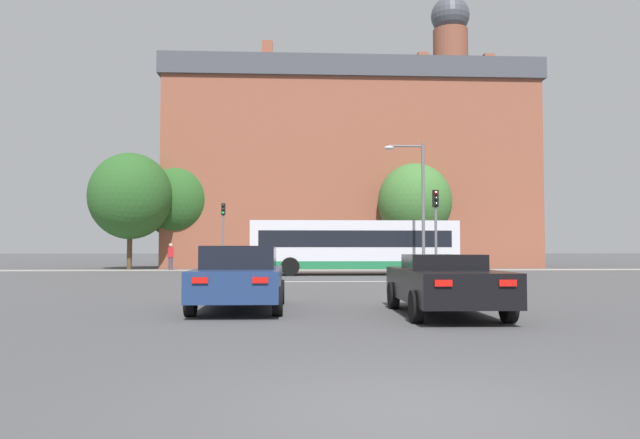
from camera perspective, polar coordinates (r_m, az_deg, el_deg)
ground_plane at (r=5.82m, az=8.66°, el=-17.02°), size 400.00×400.00×0.00m
stop_line_strip at (r=27.75m, az=-0.69°, el=-5.69°), size 8.62×0.30×0.01m
far_pavement at (r=42.95m, az=-1.52°, el=-4.64°), size 69.58×2.50×0.01m
brick_civic_building at (r=53.28m, az=2.60°, el=4.68°), size 29.59×12.92×23.36m
car_saloon_left at (r=15.00m, az=-7.33°, el=-5.25°), size 2.10×4.80×1.51m
car_roadster_right at (r=14.00m, az=11.32°, el=-5.73°), size 2.11×4.85×1.32m
bus_crossing_lead at (r=34.95m, az=3.07°, el=-2.44°), size 11.44×2.67×3.00m
traffic_light_far_left at (r=42.41m, az=-8.85°, el=-0.55°), size 0.26×0.31×4.53m
traffic_light_near_right at (r=29.37m, az=10.54°, el=0.01°), size 0.26×0.31×4.19m
street_lamp_junction at (r=32.11m, az=8.78°, el=2.25°), size 2.08×0.36×6.85m
pedestrian_waiting at (r=42.99m, az=6.94°, el=-3.34°), size 0.42×0.25×1.65m
pedestrian_walking_east at (r=42.75m, az=-9.45°, el=-3.37°), size 0.45×0.32×1.60m
pedestrian_walking_west at (r=44.38m, az=-13.50°, el=-3.10°), size 0.45×0.34×1.84m
tree_by_building at (r=48.78m, az=-12.85°, el=1.67°), size 5.44×5.44×7.98m
tree_kerbside at (r=46.41m, az=8.66°, el=1.60°), size 5.43×5.43×7.77m
tree_distant at (r=46.58m, az=-16.95°, el=2.06°), size 5.89×5.89×8.33m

